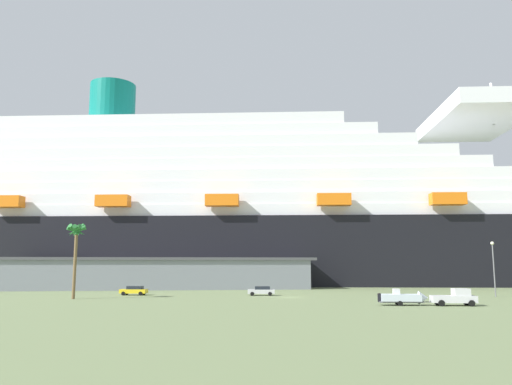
# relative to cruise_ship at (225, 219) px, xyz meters

# --- Properties ---
(ground_plane) EXTENTS (600.00, 600.00, 0.00)m
(ground_plane) POSITION_rel_cruise_ship_xyz_m (11.32, -25.78, -17.70)
(ground_plane) COLOR #66754C
(cruise_ship) EXTENTS (274.31, 62.15, 63.76)m
(cruise_ship) POSITION_rel_cruise_ship_xyz_m (0.00, 0.00, 0.00)
(cruise_ship) COLOR black
(cruise_ship) RESTS_ON ground_plane
(terminal_building) EXTENTS (70.08, 24.11, 6.80)m
(terminal_building) POSITION_rel_cruise_ship_xyz_m (-14.86, -23.49, -14.28)
(terminal_building) COLOR gray
(terminal_building) RESTS_ON ground_plane
(pickup_truck) EXTENTS (5.82, 2.87, 2.20)m
(pickup_truck) POSITION_rel_cruise_ship_xyz_m (30.49, -73.87, -16.66)
(pickup_truck) COLOR silver
(pickup_truck) RESTS_ON ground_plane
(small_boat_on_trailer) EXTENTS (7.12, 2.60, 2.15)m
(small_boat_on_trailer) POSITION_rel_cruise_ship_xyz_m (24.24, -73.02, -16.74)
(small_boat_on_trailer) COLOR #595960
(small_boat_on_trailer) RESTS_ON ground_plane
(palm_tree) EXTENTS (3.20, 3.14, 11.75)m
(palm_tree) POSITION_rel_cruise_ship_xyz_m (-22.94, -57.93, -7.98)
(palm_tree) COLOR brown
(palm_tree) RESTS_ON ground_plane
(street_lamp) EXTENTS (0.56, 0.56, 9.11)m
(street_lamp) POSITION_rel_cruise_ship_xyz_m (45.24, -56.61, -11.88)
(street_lamp) COLOR slate
(street_lamp) RESTS_ON ground_plane
(parked_car_yellow_taxi) EXTENTS (4.81, 2.60, 1.58)m
(parked_car_yellow_taxi) POSITION_rel_cruise_ship_xyz_m (-15.35, -48.55, -16.87)
(parked_car_yellow_taxi) COLOR yellow
(parked_car_yellow_taxi) RESTS_ON ground_plane
(parked_car_silver_sedan) EXTENTS (4.72, 2.34, 1.58)m
(parked_car_silver_sedan) POSITION_rel_cruise_ship_xyz_m (6.83, -50.65, -16.87)
(parked_car_silver_sedan) COLOR silver
(parked_car_silver_sedan) RESTS_ON ground_plane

